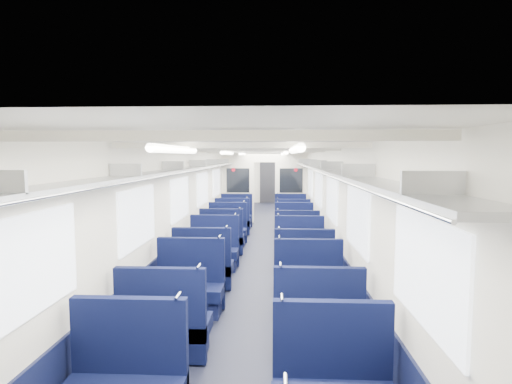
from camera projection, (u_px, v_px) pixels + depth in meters
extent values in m
cube|color=black|center=(261.00, 242.00, 10.41)|extent=(2.80, 18.00, 0.01)
cube|color=white|center=(261.00, 150.00, 10.20)|extent=(2.80, 18.00, 0.01)
cube|color=silver|center=(206.00, 196.00, 10.37)|extent=(0.02, 18.00, 2.35)
cube|color=black|center=(207.00, 228.00, 10.44)|extent=(0.03, 17.90, 0.70)
cube|color=silver|center=(317.00, 197.00, 10.24)|extent=(0.02, 18.00, 2.35)
cube|color=black|center=(316.00, 229.00, 10.31)|extent=(0.03, 17.90, 0.70)
cube|color=silver|center=(268.00, 178.00, 19.26)|extent=(2.80, 0.02, 2.35)
cube|color=#B2B5BA|center=(213.00, 165.00, 10.29)|extent=(0.34, 17.40, 0.04)
cylinder|color=silver|center=(220.00, 166.00, 10.29)|extent=(0.02, 17.40, 0.02)
cube|color=#B2B5BA|center=(126.00, 170.00, 4.32)|extent=(0.34, 0.03, 0.14)
cube|color=#B2B5BA|center=(173.00, 166.00, 6.31)|extent=(0.34, 0.03, 0.14)
cube|color=#B2B5BA|center=(198.00, 163.00, 8.30)|extent=(0.34, 0.03, 0.14)
cube|color=#B2B5BA|center=(213.00, 162.00, 10.29)|extent=(0.34, 0.03, 0.14)
cube|color=#B2B5BA|center=(223.00, 161.00, 12.28)|extent=(0.34, 0.03, 0.14)
cube|color=#B2B5BA|center=(230.00, 160.00, 14.27)|extent=(0.34, 0.03, 0.14)
cube|color=#B2B5BA|center=(236.00, 160.00, 16.26)|extent=(0.34, 0.03, 0.14)
cube|color=#B2B5BA|center=(240.00, 159.00, 18.25)|extent=(0.34, 0.03, 0.14)
cube|color=#B2B5BA|center=(310.00, 165.00, 10.18)|extent=(0.34, 17.40, 0.04)
cylinder|color=silver|center=(303.00, 166.00, 10.19)|extent=(0.02, 17.40, 0.02)
cube|color=#B2B5BA|center=(433.00, 184.00, 2.21)|extent=(0.34, 0.03, 0.14)
cube|color=#B2B5BA|center=(358.00, 171.00, 4.20)|extent=(0.34, 0.03, 0.14)
cube|color=#B2B5BA|center=(332.00, 166.00, 6.19)|extent=(0.34, 0.03, 0.14)
cube|color=#B2B5BA|center=(318.00, 164.00, 8.18)|extent=(0.34, 0.03, 0.14)
cube|color=#B2B5BA|center=(310.00, 162.00, 10.17)|extent=(0.34, 0.03, 0.14)
cube|color=#B2B5BA|center=(304.00, 161.00, 12.16)|extent=(0.34, 0.03, 0.14)
cube|color=#B2B5BA|center=(300.00, 160.00, 14.15)|extent=(0.34, 0.03, 0.14)
cube|color=#B2B5BA|center=(297.00, 160.00, 16.14)|extent=(0.34, 0.03, 0.14)
cube|color=#B2B5BA|center=(295.00, 159.00, 18.13)|extent=(0.34, 0.03, 0.14)
cube|color=white|center=(29.00, 266.00, 2.89)|extent=(0.02, 1.30, 0.75)
cube|color=white|center=(138.00, 218.00, 5.18)|extent=(0.02, 1.30, 0.75)
cube|color=white|center=(180.00, 199.00, 7.47)|extent=(0.02, 1.30, 0.75)
cube|color=white|center=(203.00, 189.00, 9.75)|extent=(0.02, 1.30, 0.75)
cube|color=white|center=(217.00, 183.00, 12.04)|extent=(0.02, 1.30, 0.75)
cube|color=white|center=(228.00, 178.00, 14.83)|extent=(0.02, 1.30, 0.75)
cube|color=white|center=(234.00, 175.00, 17.12)|extent=(0.02, 1.30, 0.75)
cube|color=white|center=(425.00, 272.00, 2.76)|extent=(0.02, 1.30, 0.75)
cube|color=white|center=(357.00, 219.00, 5.04)|extent=(0.02, 1.30, 0.75)
cube|color=white|center=(332.00, 199.00, 7.33)|extent=(0.02, 1.30, 0.75)
cube|color=white|center=(318.00, 189.00, 9.62)|extent=(0.02, 1.30, 0.75)
cube|color=white|center=(310.00, 183.00, 11.91)|extent=(0.02, 1.30, 0.75)
cube|color=white|center=(304.00, 178.00, 14.69)|extent=(0.02, 1.30, 0.75)
cube|color=white|center=(300.00, 175.00, 16.98)|extent=(0.02, 1.30, 0.75)
cube|color=silver|center=(209.00, 136.00, 2.25)|extent=(2.70, 0.06, 0.06)
cube|color=silver|center=(240.00, 145.00, 4.24)|extent=(2.70, 0.06, 0.06)
cube|color=silver|center=(252.00, 149.00, 6.23)|extent=(2.70, 0.06, 0.06)
cube|color=silver|center=(258.00, 151.00, 8.22)|extent=(2.70, 0.06, 0.06)
cube|color=silver|center=(261.00, 152.00, 10.21)|extent=(2.70, 0.06, 0.06)
cube|color=silver|center=(263.00, 152.00, 12.20)|extent=(2.70, 0.06, 0.06)
cube|color=silver|center=(265.00, 153.00, 14.19)|extent=(2.70, 0.06, 0.06)
cube|color=silver|center=(267.00, 153.00, 16.18)|extent=(2.70, 0.06, 0.06)
cube|color=silver|center=(268.00, 154.00, 18.17)|extent=(2.70, 0.06, 0.06)
cylinder|color=white|center=(176.00, 149.00, 3.77)|extent=(0.07, 1.60, 0.07)
cylinder|color=white|center=(227.00, 153.00, 7.75)|extent=(0.07, 1.60, 0.07)
cylinder|color=white|center=(242.00, 154.00, 11.23)|extent=(0.07, 1.60, 0.07)
cylinder|color=white|center=(252.00, 155.00, 15.71)|extent=(0.07, 1.60, 0.07)
cylinder|color=white|center=(296.00, 149.00, 3.72)|extent=(0.07, 1.60, 0.07)
cylinder|color=white|center=(285.00, 153.00, 7.70)|extent=(0.07, 1.60, 0.07)
cylinder|color=white|center=(282.00, 154.00, 11.18)|extent=(0.07, 1.60, 0.07)
cylinder|color=white|center=(281.00, 155.00, 15.66)|extent=(0.07, 1.60, 0.07)
cube|color=black|center=(268.00, 182.00, 19.22)|extent=(0.75, 0.06, 2.00)
cube|color=silver|center=(238.00, 187.00, 13.51)|extent=(1.05, 0.08, 2.35)
cube|color=black|center=(238.00, 180.00, 13.44)|extent=(0.76, 0.02, 0.80)
cylinder|color=red|center=(233.00, 170.00, 13.41)|extent=(0.12, 0.01, 0.12)
cube|color=silver|center=(291.00, 187.00, 13.42)|extent=(1.05, 0.08, 2.35)
cube|color=black|center=(291.00, 181.00, 13.35)|extent=(0.76, 0.02, 0.80)
cylinder|color=red|center=(296.00, 170.00, 13.31)|extent=(0.12, 0.01, 0.12)
cube|color=silver|center=(265.00, 157.00, 13.38)|extent=(0.70, 0.08, 0.35)
cylinder|color=silver|center=(286.00, 382.00, 2.05)|extent=(0.02, 0.15, 0.02)
cube|color=#0A1134|center=(130.00, 358.00, 3.38)|extent=(0.96, 0.09, 1.02)
cylinder|color=silver|center=(178.00, 296.00, 3.31)|extent=(0.02, 0.15, 0.02)
cube|color=#0A1134|center=(332.00, 362.00, 3.30)|extent=(0.96, 0.09, 1.02)
cylinder|color=silver|center=(282.00, 297.00, 3.28)|extent=(0.02, 0.15, 0.02)
cube|color=#0A1134|center=(166.00, 326.00, 4.50)|extent=(0.96, 0.50, 0.16)
cube|color=black|center=(167.00, 344.00, 4.51)|extent=(0.88, 0.40, 0.25)
cube|color=#0A1134|center=(161.00, 315.00, 4.27)|extent=(0.96, 0.09, 1.02)
cylinder|color=silver|center=(199.00, 266.00, 4.21)|extent=(0.02, 0.15, 0.02)
cube|color=#0A1134|center=(317.00, 325.00, 4.51)|extent=(0.96, 0.50, 0.16)
cube|color=black|center=(316.00, 343.00, 4.53)|extent=(0.88, 0.40, 0.25)
cube|color=#0A1134|center=(319.00, 315.00, 4.29)|extent=(0.96, 0.09, 1.02)
cylinder|color=silver|center=(280.00, 265.00, 4.26)|extent=(0.02, 0.15, 0.02)
cube|color=#0A1134|center=(189.00, 292.00, 5.64)|extent=(0.96, 0.50, 0.16)
cube|color=black|center=(189.00, 306.00, 5.66)|extent=(0.88, 0.40, 0.25)
cube|color=#0A1134|center=(191.00, 273.00, 5.82)|extent=(0.96, 0.09, 1.02)
cylinder|color=silver|center=(219.00, 237.00, 5.76)|extent=(0.02, 0.15, 0.02)
cube|color=#0A1134|center=(309.00, 294.00, 5.55)|extent=(0.96, 0.50, 0.16)
cube|color=black|center=(309.00, 308.00, 5.56)|extent=(0.88, 0.40, 0.25)
cube|color=#0A1134|center=(308.00, 275.00, 5.73)|extent=(0.96, 0.09, 1.02)
cylinder|color=silver|center=(279.00, 237.00, 5.71)|extent=(0.02, 0.15, 0.02)
cube|color=#0A1134|center=(204.00, 268.00, 6.85)|extent=(0.96, 0.50, 0.16)
cube|color=black|center=(204.00, 279.00, 6.87)|extent=(0.88, 0.40, 0.25)
cube|color=#0A1134|center=(202.00, 259.00, 6.63)|extent=(0.96, 0.09, 1.02)
cylinder|color=silver|center=(226.00, 227.00, 6.56)|extent=(0.02, 0.15, 0.02)
cube|color=#0A1134|center=(303.00, 269.00, 6.74)|extent=(0.96, 0.50, 0.16)
cube|color=black|center=(303.00, 282.00, 6.76)|extent=(0.88, 0.40, 0.25)
cube|color=#0A1134|center=(304.00, 261.00, 6.52)|extent=(0.96, 0.09, 1.02)
cylinder|color=silver|center=(279.00, 227.00, 6.49)|extent=(0.02, 0.15, 0.02)
cube|color=#0A1134|center=(213.00, 253.00, 7.87)|extent=(0.96, 0.50, 0.16)
cube|color=black|center=(213.00, 264.00, 7.89)|extent=(0.88, 0.40, 0.25)
cube|color=#0A1134|center=(215.00, 241.00, 8.06)|extent=(0.96, 0.09, 1.02)
cylinder|color=silver|center=(235.00, 214.00, 7.99)|extent=(0.02, 0.15, 0.02)
cube|color=#0A1134|center=(300.00, 254.00, 7.77)|extent=(0.96, 0.50, 0.16)
cube|color=black|center=(299.00, 265.00, 7.78)|extent=(0.88, 0.40, 0.25)
cube|color=#0A1134|center=(299.00, 242.00, 7.95)|extent=(0.96, 0.09, 1.02)
cylinder|color=silver|center=(278.00, 215.00, 7.93)|extent=(0.02, 0.15, 0.02)
cube|color=#0A1134|center=(222.00, 239.00, 9.22)|extent=(0.96, 0.50, 0.16)
cube|color=black|center=(223.00, 248.00, 9.24)|extent=(0.88, 0.40, 0.25)
cube|color=#0A1134|center=(221.00, 232.00, 9.00)|extent=(0.96, 0.09, 1.02)
cylinder|color=silver|center=(239.00, 208.00, 8.94)|extent=(0.02, 0.15, 0.02)
cube|color=#0A1134|center=(296.00, 241.00, 8.95)|extent=(0.96, 0.50, 0.16)
cube|color=black|center=(296.00, 251.00, 8.97)|extent=(0.88, 0.40, 0.25)
cube|color=#0A1134|center=(297.00, 234.00, 8.73)|extent=(0.96, 0.09, 1.02)
cylinder|color=silver|center=(278.00, 209.00, 8.70)|extent=(0.02, 0.15, 0.02)
cube|color=#0A1134|center=(227.00, 232.00, 10.08)|extent=(0.96, 0.50, 0.16)
cube|color=black|center=(227.00, 240.00, 10.10)|extent=(0.88, 0.40, 0.25)
cube|color=#0A1134|center=(228.00, 222.00, 10.27)|extent=(0.96, 0.09, 1.02)
cylinder|color=silver|center=(244.00, 202.00, 10.20)|extent=(0.02, 0.15, 0.02)
cube|color=#0A1134|center=(294.00, 232.00, 10.04)|extent=(0.96, 0.50, 0.16)
cube|color=black|center=(294.00, 240.00, 10.06)|extent=(0.88, 0.40, 0.25)
cube|color=#0A1134|center=(294.00, 223.00, 10.23)|extent=(0.96, 0.09, 1.02)
cylinder|color=silver|center=(278.00, 202.00, 10.20)|extent=(0.02, 0.15, 0.02)
cube|color=#0A1134|center=(233.00, 223.00, 11.50)|extent=(0.96, 0.50, 0.16)
cube|color=black|center=(233.00, 230.00, 11.52)|extent=(0.88, 0.40, 0.25)
cube|color=#0A1134|center=(232.00, 216.00, 11.28)|extent=(0.96, 0.09, 1.02)
cylinder|color=silver|center=(247.00, 197.00, 11.21)|extent=(0.02, 0.15, 0.02)
cube|color=#0A1134|center=(292.00, 224.00, 11.24)|extent=(0.96, 0.50, 0.16)
cube|color=black|center=(292.00, 231.00, 11.26)|extent=(0.88, 0.40, 0.25)
cube|color=#0A1134|center=(293.00, 218.00, 11.02)|extent=(0.96, 0.09, 1.02)
cylinder|color=silver|center=(278.00, 198.00, 10.99)|extent=(0.02, 0.15, 0.02)
cube|color=#0A1134|center=(236.00, 218.00, 12.38)|extent=(0.96, 0.50, 0.16)
cube|color=black|center=(236.00, 224.00, 12.40)|extent=(0.88, 0.40, 0.25)
cube|color=#0A1134|center=(237.00, 210.00, 12.57)|extent=(0.96, 0.09, 1.02)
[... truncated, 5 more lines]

